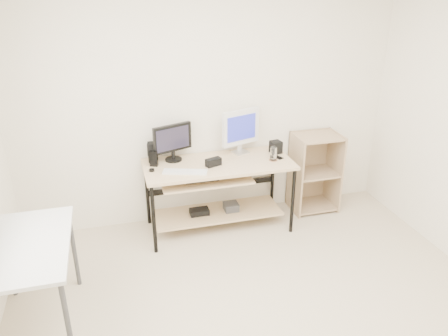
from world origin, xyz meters
name	(u,v)px	position (x,y,z in m)	size (l,w,h in m)	color
room	(262,179)	(-0.14, 0.04, 1.32)	(4.01, 4.01, 2.62)	beige
desk	(216,182)	(-0.03, 1.66, 0.54)	(1.50, 0.65, 0.75)	#DABB8A
side_table	(27,254)	(-1.68, 0.60, 0.67)	(0.60, 1.00, 0.75)	silver
shelf_unit	(313,171)	(1.15, 1.82, 0.45)	(0.50, 0.40, 0.90)	tan
black_monitor	(173,140)	(-0.43, 1.84, 0.97)	(0.40, 0.18, 0.38)	black
white_imac	(241,128)	(0.30, 1.86, 1.02)	(0.43, 0.18, 0.47)	silver
keyboard	(185,172)	(-0.37, 1.51, 0.76)	(0.42, 0.12, 0.01)	silver
mouse	(218,162)	(0.00, 1.65, 0.77)	(0.07, 0.11, 0.04)	#B0B0B5
center_speaker	(213,162)	(-0.07, 1.60, 0.79)	(0.16, 0.07, 0.08)	black
speaker_left	(153,152)	(-0.63, 1.87, 0.85)	(0.11, 0.11, 0.20)	black
speaker_right	(276,147)	(0.66, 1.76, 0.81)	(0.11, 0.11, 0.13)	black
audio_controller	(154,159)	(-0.64, 1.75, 0.83)	(0.08, 0.05, 0.15)	black
volume_puck	(152,170)	(-0.67, 1.63, 0.76)	(0.05, 0.05, 0.02)	black
smartphone	(278,157)	(0.63, 1.62, 0.75)	(0.06, 0.10, 0.01)	black
coaster	(273,160)	(0.56, 1.57, 0.75)	(0.09, 0.09, 0.01)	#A66E4B
drinking_glass	(273,154)	(0.56, 1.57, 0.82)	(0.07, 0.07, 0.14)	white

